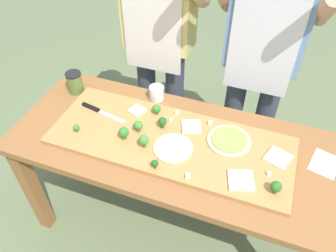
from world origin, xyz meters
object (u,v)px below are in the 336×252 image
Objects in this scene: broccoli_floret_back_right at (155,164)px; cheese_crumble_d at (210,123)px; cook_left at (159,30)px; pizza_whole_white_garlic at (173,148)px; broccoli_floret_back_mid at (144,140)px; recipe_note at (325,164)px; chefs_knife at (97,110)px; cheese_crumble_b at (177,113)px; broccoli_floret_center_right at (138,125)px; cheese_crumble_c at (269,174)px; pizza_whole_pesto_green at (229,140)px; pizza_slice_near_left at (137,111)px; broccoli_floret_front_left at (124,133)px; cheese_crumble_a at (171,120)px; cook_right at (263,49)px; flour_cup at (157,94)px; pizza_slice_near_right at (278,158)px; prep_table at (176,157)px; broccoli_floret_front_mid at (276,187)px; broccoli_floret_back_left at (76,128)px; sauce_jar at (75,82)px; cheese_crumble_e at (188,176)px; pizza_slice_far_left at (241,180)px; broccoli_floret_center_left at (162,122)px; broccoli_floret_front_right at (157,109)px.

cheese_crumble_d is (0.16, 0.35, -0.02)m from broccoli_floret_back_right.
broccoli_floret_back_right is at bearing -69.98° from cook_left.
broccoli_floret_back_mid is (-0.13, -0.03, 0.03)m from pizza_whole_white_garlic.
cook_left reaches higher than recipe_note.
chefs_knife is 0.42m from cheese_crumble_b.
cheese_crumble_c is (0.64, -0.05, -0.03)m from broccoli_floret_center_right.
pizza_whole_pesto_green is at bearing -42.90° from cook_left.
broccoli_floret_front_left is at bearing -83.61° from pizza_slice_near_left.
cook_right reaches higher than cheese_crumble_a.
pizza_whole_pesto_green is 0.50m from flour_cup.
cook_right is (0.41, 0.69, 0.18)m from broccoli_floret_back_mid.
cook_right is (0.34, 0.42, 0.21)m from cheese_crumble_b.
cook_right is at bearing 54.04° from cheese_crumble_a.
cheese_crumble_b is 0.99× the size of cheese_crumble_d.
cheese_crumble_d is at bearing 162.07° from pizza_slice_near_right.
broccoli_floret_front_mid is (0.48, -0.15, 0.17)m from prep_table.
cheese_crumble_b is (0.40, 0.12, 0.00)m from chefs_knife.
cheese_crumble_b is (0.42, 0.29, -0.01)m from broccoli_floret_back_left.
broccoli_floret_back_mid is at bearing -58.39° from pizza_slice_near_left.
cook_right is at bearing 68.49° from broccoli_floret_back_right.
chefs_knife is at bearing 168.18° from broccoli_floret_front_mid.
pizza_whole_pesto_green is 1.69× the size of sauce_jar.
broccoli_floret_back_left is at bearing -96.54° from chefs_knife.
cheese_crumble_c is 1.14m from sauce_jar.
recipe_note is at bearing -0.06° from cheese_crumble_a.
flour_cup is 0.05× the size of cook_right.
pizza_whole_white_garlic is 11.79× the size of cheese_crumble_c.
cook_right is (0.16, 0.79, 0.21)m from cheese_crumble_e.
cook_right is (0.60, 0.00, 0.00)m from cook_left.
broccoli_floret_back_left is 0.66m from cheese_crumble_d.
prep_table is at bearing -163.56° from pizza_whole_pesto_green.
chefs_knife is at bearing -176.94° from recipe_note.
cheese_crumble_c is (0.21, -0.14, 0.00)m from pizza_whole_pesto_green.
flour_cup is at bearing 86.39° from broccoli_floret_front_left.
pizza_slice_near_right is at bearing 34.48° from cheese_crumble_e.
recipe_note is at bearing 11.80° from broccoli_floret_front_left.
pizza_slice_far_left is 5.88× the size of cheese_crumble_e.
broccoli_floret_back_mid is 4.77× the size of cheese_crumble_a.
cheese_crumble_b is at bearing 75.37° from broccoli_floret_back_mid.
flour_cup is at bearing 148.39° from broccoli_floret_front_mid.
broccoli_floret_front_left reaches higher than pizza_whole_pesto_green.
cheese_crumble_c is 0.01× the size of cook_right.
broccoli_floret_center_left is at bearing 160.64° from broccoli_floret_front_mid.
pizza_whole_white_garlic is 0.90× the size of pizza_whole_pesto_green.
prep_table is 85.14× the size of cheese_crumble_b.
cheese_crumble_c is 0.20× the size of flour_cup.
broccoli_floret_back_mid is 1.24× the size of broccoli_floret_front_right.
broccoli_floret_front_right is at bearing 155.80° from broccoli_floret_front_mid.
broccoli_floret_front_right is 0.10m from cheese_crumble_a.
pizza_slice_near_right is 0.97× the size of pizza_slice_far_left.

